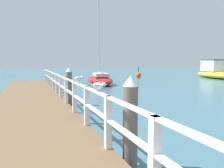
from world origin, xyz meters
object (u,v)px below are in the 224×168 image
object	(u,v)px
dock_piling_far	(69,86)
channel_buoy	(139,75)
boat_1	(214,72)
boat_4	(100,79)
seagull_foreground	(98,85)
dock_piling_near	(130,122)
seagull_background	(78,79)

from	to	relation	value
dock_piling_far	channel_buoy	world-z (taller)	dock_piling_far
boat_1	boat_4	size ratio (longest dim) A/B	1.05
dock_piling_far	boat_1	distance (m)	23.14
seagull_foreground	channel_buoy	size ratio (longest dim) A/B	0.32
dock_piling_far	channel_buoy	size ratio (longest dim) A/B	1.27
dock_piling_far	channel_buoy	xyz separation A→B (m)	(11.80, 14.93, -0.54)
dock_piling_near	dock_piling_far	bearing A→B (deg)	90.00
dock_piling_far	seagull_background	size ratio (longest dim) A/B	4.13
dock_piling_near	seagull_foreground	world-z (taller)	dock_piling_near
channel_buoy	dock_piling_near	bearing A→B (deg)	-118.87
seagull_foreground	dock_piling_near	bearing A→B (deg)	87.97
dock_piling_near	dock_piling_far	size ratio (longest dim) A/B	1.00
dock_piling_far	channel_buoy	distance (m)	19.04
dock_piling_near	boat_1	distance (m)	26.76
dock_piling_near	seagull_foreground	xyz separation A→B (m)	(-0.38, 0.79, 0.63)
boat_1	channel_buoy	size ratio (longest dim) A/B	5.93
seagull_foreground	channel_buoy	distance (m)	23.98
seagull_foreground	boat_4	world-z (taller)	boat_4
seagull_foreground	boat_1	bearing A→B (deg)	-169.53
seagull_background	boat_4	bearing A→B (deg)	127.87
seagull_background	boat_4	xyz separation A→B (m)	(4.84, 12.80, -1.09)
dock_piling_near	channel_buoy	size ratio (longest dim) A/B	1.27
seagull_background	boat_1	size ratio (longest dim) A/B	0.05
seagull_background	seagull_foreground	bearing A→B (deg)	-31.51
dock_piling_near	seagull_background	world-z (taller)	dock_piling_near
seagull_background	boat_4	world-z (taller)	boat_4
dock_piling_near	seagull_background	size ratio (longest dim) A/B	4.13
boat_1	channel_buoy	world-z (taller)	boat_1
dock_piling_far	channel_buoy	bearing A→B (deg)	51.66
dock_piling_near	seagull_foreground	bearing A→B (deg)	115.57
boat_4	dock_piling_far	bearing A→B (deg)	-107.70
dock_piling_far	boat_4	xyz separation A→B (m)	(4.47, 9.08, -0.46)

